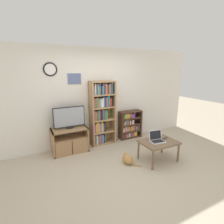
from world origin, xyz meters
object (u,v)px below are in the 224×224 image
object	(u,v)px
remote_near_laptop	(165,138)
cat	(128,159)
tv_stand	(70,140)
bookshelf_tall	(101,112)
bookshelf_short	(129,125)
television	(69,117)
coffee_table	(159,143)
laptop	(157,139)

from	to	relation	value
remote_near_laptop	cat	xyz separation A→B (m)	(-0.93, 0.13, -0.37)
tv_stand	cat	xyz separation A→B (m)	(0.99, -1.15, -0.20)
tv_stand	bookshelf_tall	bearing A→B (deg)	7.26
bookshelf_short	remote_near_laptop	size ratio (longest dim) A/B	5.05
tv_stand	television	bearing A→B (deg)	53.44
cat	bookshelf_short	bearing A→B (deg)	36.22
tv_stand	coffee_table	xyz separation A→B (m)	(1.68, -1.34, 0.10)
television	remote_near_laptop	distance (m)	2.34
laptop	remote_near_laptop	world-z (taller)	laptop
bookshelf_tall	laptop	size ratio (longest dim) A/B	4.98
bookshelf_tall	remote_near_laptop	xyz separation A→B (m)	(1.00, -1.40, -0.43)
laptop	cat	distance (m)	0.79
laptop	coffee_table	bearing A→B (deg)	-10.83
television	remote_near_laptop	xyz separation A→B (m)	(1.89, -1.31, -0.41)
cat	laptop	bearing A→B (deg)	-35.89
coffee_table	remote_near_laptop	world-z (taller)	remote_near_laptop
bookshelf_tall	television	bearing A→B (deg)	-174.44
coffee_table	television	bearing A→B (deg)	140.41
remote_near_laptop	television	bearing A→B (deg)	42.80
bookshelf_short	coffee_table	distance (m)	1.48
tv_stand	coffee_table	distance (m)	2.15
cat	tv_stand	bearing A→B (deg)	110.34
tv_stand	cat	bearing A→B (deg)	-49.22
tv_stand	remote_near_laptop	size ratio (longest dim) A/B	5.26
bookshelf_tall	coffee_table	size ratio (longest dim) A/B	2.17
coffee_table	cat	world-z (taller)	coffee_table
bookshelf_short	laptop	bearing A→B (deg)	-97.90
television	bookshelf_tall	size ratio (longest dim) A/B	0.44
tv_stand	laptop	distance (m)	2.11
tv_stand	bookshelf_short	world-z (taller)	bookshelf_short
tv_stand	coffee_table	bearing A→B (deg)	-38.61
bookshelf_short	tv_stand	bearing A→B (deg)	-175.75
coffee_table	cat	xyz separation A→B (m)	(-0.69, 0.19, -0.31)
coffee_table	cat	bearing A→B (deg)	164.33
bookshelf_tall	coffee_table	xyz separation A→B (m)	(0.77, -1.46, -0.50)
television	remote_near_laptop	size ratio (longest dim) A/B	4.60
bookshelf_tall	laptop	xyz separation A→B (m)	(0.72, -1.44, -0.38)
laptop	bookshelf_short	bearing A→B (deg)	89.82
remote_near_laptop	bookshelf_short	bearing A→B (deg)	-9.22
tv_stand	cat	distance (m)	1.53
tv_stand	bookshelf_tall	world-z (taller)	bookshelf_tall
television	bookshelf_short	xyz separation A→B (m)	(1.81, 0.11, -0.50)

